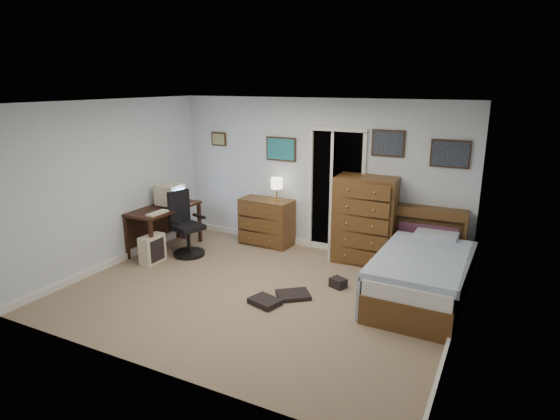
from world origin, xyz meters
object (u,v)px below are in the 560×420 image
object	(u,v)px
tall_dresser	(365,220)
computer_desk	(160,217)
office_chair	(186,231)
low_dresser	(267,222)
bed	(422,275)

from	to	relation	value
tall_dresser	computer_desk	bearing A→B (deg)	-166.02
office_chair	low_dresser	distance (m)	1.40
office_chair	bed	xyz separation A→B (m)	(3.74, 0.09, -0.08)
computer_desk	office_chair	distance (m)	0.56
bed	computer_desk	bearing A→B (deg)	-178.03
tall_dresser	bed	size ratio (longest dim) A/B	0.65
tall_dresser	office_chair	bearing A→B (deg)	-162.49
computer_desk	low_dresser	world-z (taller)	low_dresser
office_chair	low_dresser	world-z (taller)	office_chair
computer_desk	tall_dresser	xyz separation A→B (m)	(3.21, 1.00, 0.11)
office_chair	bed	size ratio (longest dim) A/B	0.50
office_chair	bed	world-z (taller)	office_chair
low_dresser	bed	bearing A→B (deg)	-15.54
office_chair	computer_desk	bearing A→B (deg)	-165.48
tall_dresser	bed	bearing A→B (deg)	-44.88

